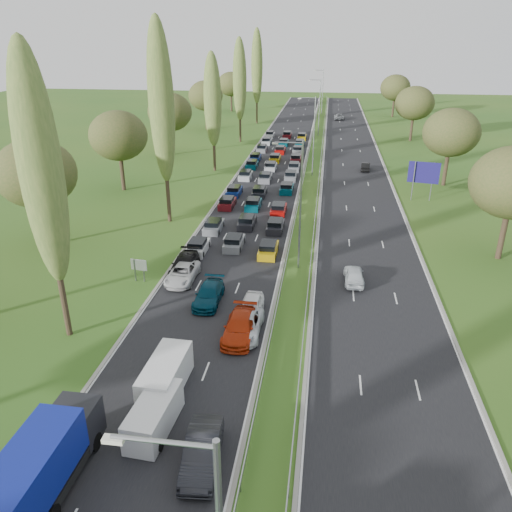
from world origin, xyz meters
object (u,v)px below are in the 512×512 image
at_px(white_van_front, 155,413).
at_px(direction_sign, 424,174).
at_px(info_sign, 139,267).
at_px(near_car_1, 36,497).
at_px(near_car_2, 183,273).
at_px(near_car_3, 185,264).
at_px(blue_lorry, 44,465).
at_px(white_van_rear, 167,373).

relative_size(white_van_front, direction_sign, 0.90).
bearing_deg(info_sign, direction_sign, 44.80).
distance_m(near_car_1, white_van_front, 6.99).
bearing_deg(near_car_2, near_car_3, 99.89).
bearing_deg(info_sign, near_car_2, 9.05).
bearing_deg(near_car_2, blue_lorry, -90.26).
bearing_deg(direction_sign, near_car_2, -131.78).
height_order(near_car_2, info_sign, info_sign).
bearing_deg(info_sign, blue_lorry, -80.65).
xyz_separation_m(near_car_1, near_car_3, (-0.11, 25.78, 0.06)).
height_order(near_car_1, white_van_front, white_van_front).
xyz_separation_m(near_car_2, white_van_front, (3.55, -18.06, 0.23)).
bearing_deg(white_van_rear, near_car_2, 104.06).
bearing_deg(info_sign, near_car_3, 35.15).
bearing_deg(direction_sign, info_sign, -135.20).
bearing_deg(near_car_1, near_car_2, 93.42).
distance_m(white_van_rear, direction_sign, 47.98).
bearing_deg(direction_sign, near_car_1, -115.91).
distance_m(near_car_1, white_van_rear, 9.90).
distance_m(white_van_rear, info_sign, 15.66).
xyz_separation_m(near_car_1, near_car_2, (0.21, 23.95, 0.01)).
distance_m(near_car_1, blue_lorry, 1.38).
xyz_separation_m(near_car_1, blue_lorry, (0.14, 0.81, 1.10)).
relative_size(white_van_rear, info_sign, 2.45).
distance_m(near_car_3, white_van_front, 20.27).
height_order(white_van_rear, direction_sign, direction_sign).
height_order(near_car_2, near_car_3, near_car_3).
bearing_deg(white_van_rear, white_van_front, -81.44).
height_order(near_car_1, info_sign, info_sign).
xyz_separation_m(near_car_3, info_sign, (-3.46, -2.44, 0.58)).
xyz_separation_m(near_car_1, white_van_rear, (3.36, 9.31, 0.33)).
distance_m(blue_lorry, info_sign, 22.84).
xyz_separation_m(near_car_3, white_van_rear, (3.47, -16.47, 0.27)).
relative_size(near_car_1, white_van_front, 0.92).
bearing_deg(white_van_rear, direction_sign, 64.77).
relative_size(white_van_rear, direction_sign, 0.99).
height_order(white_van_front, white_van_rear, white_van_rear).
distance_m(near_car_2, info_sign, 3.88).
height_order(near_car_3, blue_lorry, blue_lorry).
bearing_deg(near_car_1, direction_sign, 68.03).
distance_m(near_car_1, info_sign, 23.63).
bearing_deg(white_van_front, white_van_rear, 100.86).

